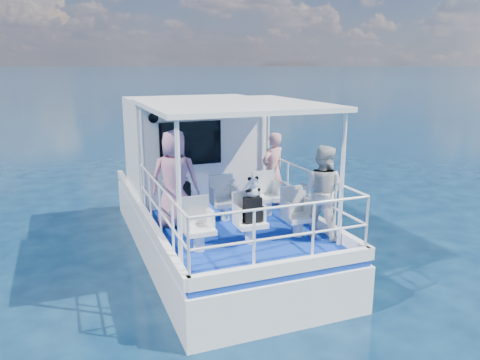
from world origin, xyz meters
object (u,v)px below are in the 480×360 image
passenger_port_fwd (175,179)px  passenger_stbd_aft (322,192)px  backpack_center (252,210)px  panda (253,187)px

passenger_port_fwd → passenger_stbd_aft: 2.65m
passenger_stbd_aft → passenger_port_fwd: bearing=15.9°
backpack_center → passenger_stbd_aft: bearing=-5.3°
panda → backpack_center: bearing=-130.3°
passenger_port_fwd → panda: passenger_port_fwd is taller
passenger_port_fwd → backpack_center: 1.68m
passenger_stbd_aft → panda: bearing=42.8°
passenger_port_fwd → passenger_stbd_aft: size_ratio=1.11×
passenger_port_fwd → panda: (0.99, -1.31, 0.08)m
panda → passenger_stbd_aft: bearing=-6.4°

